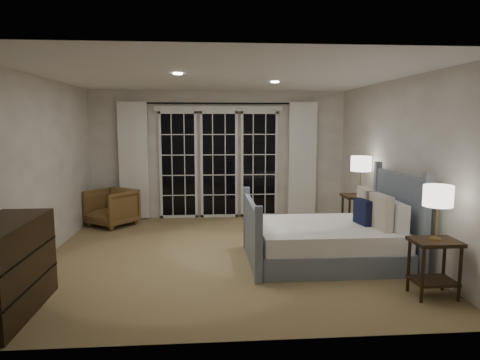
{
  "coord_description": "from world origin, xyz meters",
  "views": [
    {
      "loc": [
        -0.25,
        -5.97,
        1.87
      ],
      "look_at": [
        0.23,
        0.18,
        1.05
      ],
      "focal_mm": 32.0,
      "sensor_mm": 36.0,
      "label": 1
    }
  ],
  "objects": [
    {
      "name": "floor",
      "position": [
        0.0,
        0.0,
        0.0
      ],
      "size": [
        5.0,
        5.0,
        0.0
      ],
      "primitive_type": "plane",
      "color": "#947B4F",
      "rests_on": "ground"
    },
    {
      "name": "ceiling",
      "position": [
        0.0,
        0.0,
        2.5
      ],
      "size": [
        5.0,
        5.0,
        0.0
      ],
      "primitive_type": "plane",
      "rotation": [
        3.14,
        0.0,
        0.0
      ],
      "color": "white",
      "rests_on": "wall_back"
    },
    {
      "name": "wall_left",
      "position": [
        -2.5,
        0.0,
        1.25
      ],
      "size": [
        0.02,
        5.0,
        2.5
      ],
      "primitive_type": "cube",
      "color": "white",
      "rests_on": "floor"
    },
    {
      "name": "wall_right",
      "position": [
        2.5,
        0.0,
        1.25
      ],
      "size": [
        0.02,
        5.0,
        2.5
      ],
      "primitive_type": "cube",
      "color": "white",
      "rests_on": "floor"
    },
    {
      "name": "wall_back",
      "position": [
        0.0,
        2.5,
        1.25
      ],
      "size": [
        5.0,
        0.02,
        2.5
      ],
      "primitive_type": "cube",
      "color": "white",
      "rests_on": "floor"
    },
    {
      "name": "wall_front",
      "position": [
        0.0,
        -2.5,
        1.25
      ],
      "size": [
        5.0,
        0.02,
        2.5
      ],
      "primitive_type": "cube",
      "color": "white",
      "rests_on": "floor"
    },
    {
      "name": "french_doors",
      "position": [
        0.0,
        2.46,
        1.09
      ],
      "size": [
        2.5,
        0.04,
        2.2
      ],
      "color": "black",
      "rests_on": "wall_back"
    },
    {
      "name": "curtain_rod",
      "position": [
        0.0,
        2.4,
        2.25
      ],
      "size": [
        3.5,
        0.03,
        0.03
      ],
      "primitive_type": "cylinder",
      "rotation": [
        0.0,
        1.57,
        0.0
      ],
      "color": "black",
      "rests_on": "wall_back"
    },
    {
      "name": "curtain_left",
      "position": [
        -1.65,
        2.38,
        1.15
      ],
      "size": [
        0.55,
        0.1,
        2.25
      ],
      "primitive_type": "cube",
      "color": "white",
      "rests_on": "curtain_rod"
    },
    {
      "name": "curtain_right",
      "position": [
        1.65,
        2.38,
        1.15
      ],
      "size": [
        0.55,
        0.1,
        2.25
      ],
      "primitive_type": "cube",
      "color": "white",
      "rests_on": "curtain_rod"
    },
    {
      "name": "downlight_a",
      "position": [
        0.8,
        0.6,
        2.49
      ],
      "size": [
        0.12,
        0.12,
        0.01
      ],
      "primitive_type": "cylinder",
      "color": "white",
      "rests_on": "ceiling"
    },
    {
      "name": "downlight_b",
      "position": [
        -0.6,
        -0.4,
        2.49
      ],
      "size": [
        0.12,
        0.12,
        0.01
      ],
      "primitive_type": "cylinder",
      "color": "white",
      "rests_on": "ceiling"
    },
    {
      "name": "bed",
      "position": [
        1.42,
        -0.43,
        0.31
      ],
      "size": [
        2.07,
        1.48,
        1.2
      ],
      "color": "gray",
      "rests_on": "floor"
    },
    {
      "name": "nightstand_left",
      "position": [
        2.19,
        -1.7,
        0.41
      ],
      "size": [
        0.48,
        0.39,
        0.63
      ],
      "color": "black",
      "rests_on": "floor"
    },
    {
      "name": "nightstand_right",
      "position": [
        2.25,
        0.76,
        0.47
      ],
      "size": [
        0.54,
        0.43,
        0.7
      ],
      "color": "black",
      "rests_on": "floor"
    },
    {
      "name": "lamp_left",
      "position": [
        2.19,
        -1.7,
        1.1
      ],
      "size": [
        0.31,
        0.31,
        0.59
      ],
      "color": "tan",
      "rests_on": "nightstand_left"
    },
    {
      "name": "lamp_right",
      "position": [
        2.25,
        0.76,
        1.21
      ],
      "size": [
        0.33,
        0.33,
        0.64
      ],
      "color": "tan",
      "rests_on": "nightstand_right"
    },
    {
      "name": "armchair",
      "position": [
        -1.99,
        1.87,
        0.34
      ],
      "size": [
        1.03,
        1.03,
        0.68
      ],
      "primitive_type": "imported",
      "rotation": [
        0.0,
        0.0,
        -0.65
      ],
      "color": "brown",
      "rests_on": "floor"
    },
    {
      "name": "dresser",
      "position": [
        -2.23,
        -1.8,
        0.47
      ],
      "size": [
        0.56,
        1.32,
        0.93
      ],
      "color": "black",
      "rests_on": "floor"
    }
  ]
}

